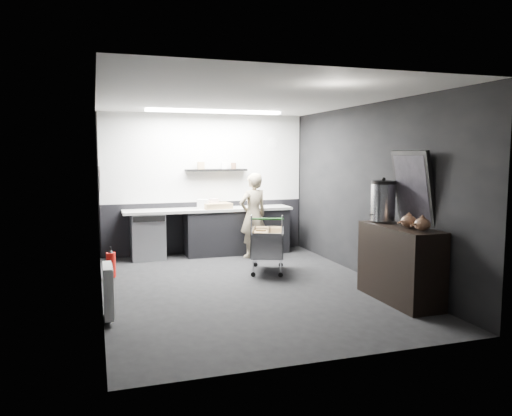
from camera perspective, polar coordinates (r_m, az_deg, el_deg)
name	(u,v)px	position (r m, az deg, el deg)	size (l,w,h in m)	color
floor	(245,287)	(7.38, -1.22, -8.98)	(5.50, 5.50, 0.00)	black
ceiling	(245,99)	(7.16, -1.27, 12.36)	(5.50, 5.50, 0.00)	silver
wall_back	(205,184)	(9.80, -5.87, 2.77)	(5.50, 5.50, 0.00)	black
wall_front	(332,218)	(4.59, 8.65, -1.17)	(5.50, 5.50, 0.00)	black
wall_left	(99,199)	(6.85, -17.50, 1.03)	(5.50, 5.50, 0.00)	black
wall_right	(368,191)	(7.95, 12.71, 1.85)	(5.50, 5.50, 0.00)	black
kitchen_wall_panel	(205,158)	(9.77, -5.88, 5.70)	(3.95, 0.02, 1.70)	silver
dado_panel	(206,227)	(9.87, -5.79, -2.16)	(3.95, 0.02, 1.00)	black
floating_shelf	(216,170)	(9.71, -4.57, 4.35)	(1.20, 0.22, 0.04)	black
wall_clock	(273,143)	(10.14, 1.94, 7.44)	(0.20, 0.20, 0.03)	white
poster	(99,179)	(8.13, -17.49, 3.22)	(0.02, 0.30, 0.40)	white
poster_red_band	(99,174)	(8.13, -17.47, 3.72)	(0.01, 0.22, 0.10)	#B8172F
radiator	(108,290)	(6.13, -16.55, -9.03)	(0.10, 0.50, 0.60)	white
ceiling_strip	(215,112)	(8.94, -4.73, 10.92)	(2.40, 0.20, 0.04)	white
prep_counter	(216,231)	(9.61, -4.61, -2.64)	(3.20, 0.61, 0.90)	black
person	(253,215)	(9.29, -0.32, -0.85)	(0.58, 0.38, 1.58)	beige
shopping_cart	(267,245)	(8.19, 1.31, -4.21)	(0.80, 1.04, 0.95)	silver
sideboard	(399,254)	(6.86, 16.07, -5.04)	(0.57, 1.32, 1.98)	black
fire_extinguisher	(111,264)	(8.10, -16.25, -6.16)	(0.14, 0.14, 0.48)	red
cardboard_box	(216,206)	(9.50, -4.55, 0.27)	(0.52, 0.40, 0.10)	#A58558
pink_tub	(214,203)	(9.53, -4.80, 0.52)	(0.18, 0.18, 0.18)	silver
white_container	(203,204)	(9.44, -6.06, 0.45)	(0.20, 0.16, 0.18)	white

